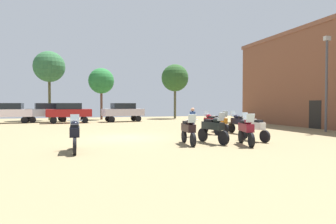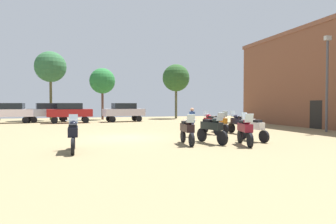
# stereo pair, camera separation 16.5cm
# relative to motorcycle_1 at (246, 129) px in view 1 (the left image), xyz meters

# --- Properties ---
(ground_plane) EXTENTS (44.00, 52.00, 0.02)m
(ground_plane) POSITION_rel_motorcycle_1_xyz_m (-4.95, 4.53, -0.73)
(ground_plane) COLOR #877450
(motorcycle_1) EXTENTS (0.78, 2.10, 1.47)m
(motorcycle_1) POSITION_rel_motorcycle_1_xyz_m (0.00, 0.00, 0.00)
(motorcycle_1) COLOR black
(motorcycle_1) RESTS_ON ground
(motorcycle_2) EXTENTS (0.62, 2.06, 1.44)m
(motorcycle_2) POSITION_rel_motorcycle_1_xyz_m (-2.45, 1.01, -0.02)
(motorcycle_2) COLOR black
(motorcycle_2) RESTS_ON ground
(motorcycle_3) EXTENTS (0.66, 2.15, 1.45)m
(motorcycle_3) POSITION_rel_motorcycle_1_xyz_m (1.22, 1.24, -0.01)
(motorcycle_3) COLOR black
(motorcycle_3) RESTS_ON ground
(motorcycle_4) EXTENTS (0.62, 2.11, 1.48)m
(motorcycle_4) POSITION_rel_motorcycle_1_xyz_m (0.68, 5.05, 0.00)
(motorcycle_4) COLOR black
(motorcycle_4) RESTS_ON ground
(motorcycle_5) EXTENTS (0.62, 2.22, 1.46)m
(motorcycle_5) POSITION_rel_motorcycle_1_xyz_m (-7.50, 0.46, 0.00)
(motorcycle_5) COLOR black
(motorcycle_5) RESTS_ON ground
(motorcycle_6) EXTENTS (0.62, 2.21, 1.45)m
(motorcycle_6) POSITION_rel_motorcycle_1_xyz_m (1.69, 5.61, -0.01)
(motorcycle_6) COLOR black
(motorcycle_6) RESTS_ON ground
(motorcycle_7) EXTENTS (0.71, 2.22, 1.46)m
(motorcycle_7) POSITION_rel_motorcycle_1_xyz_m (2.44, 4.53, -0.00)
(motorcycle_7) COLOR black
(motorcycle_7) RESTS_ON ground
(motorcycle_8) EXTENTS (0.75, 2.18, 1.50)m
(motorcycle_8) POSITION_rel_motorcycle_1_xyz_m (-1.18, 1.00, 0.02)
(motorcycle_8) COLOR black
(motorcycle_8) RESTS_ON ground
(car_1) EXTENTS (4.53, 2.46, 2.00)m
(car_1) POSITION_rel_motorcycle_1_xyz_m (-2.70, 19.53, 0.45)
(car_1) COLOR black
(car_1) RESTS_ON ground
(car_2) EXTENTS (4.30, 1.80, 2.00)m
(car_2) POSITION_rel_motorcycle_1_xyz_m (-13.89, 20.53, 0.45)
(car_2) COLOR black
(car_2) RESTS_ON ground
(car_3) EXTENTS (4.57, 2.60, 2.00)m
(car_3) POSITION_rel_motorcycle_1_xyz_m (-10.44, 21.10, 0.45)
(car_3) COLOR black
(car_3) RESTS_ON ground
(car_4) EXTENTS (4.41, 2.08, 2.00)m
(car_4) POSITION_rel_motorcycle_1_xyz_m (-8.22, 18.93, 0.45)
(car_4) COLOR black
(car_4) RESTS_ON ground
(person_1) EXTENTS (0.40, 0.40, 1.68)m
(person_1) POSITION_rel_motorcycle_1_xyz_m (-1.03, 3.93, 0.26)
(person_1) COLOR #29284E
(person_1) RESTS_ON ground
(tree_1) EXTENTS (3.12, 3.12, 6.31)m
(tree_1) POSITION_rel_motorcycle_1_xyz_m (-4.61, 24.58, 4.01)
(tree_1) COLOR brown
(tree_1) RESTS_ON ground
(tree_2) EXTENTS (3.60, 3.60, 8.09)m
(tree_2) POSITION_rel_motorcycle_1_xyz_m (-10.55, 24.85, 5.54)
(tree_2) COLOR brown
(tree_2) RESTS_ON ground
(tree_3) EXTENTS (3.59, 3.59, 7.18)m
(tree_3) POSITION_rel_motorcycle_1_xyz_m (4.97, 24.62, 4.64)
(tree_3) COLOR #4C4B33
(tree_3) RESTS_ON ground
(lamp_post) EXTENTS (0.44, 0.24, 6.47)m
(lamp_post) POSITION_rel_motorcycle_1_xyz_m (8.70, 3.84, 2.90)
(lamp_post) COLOR #47474C
(lamp_post) RESTS_ON ground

